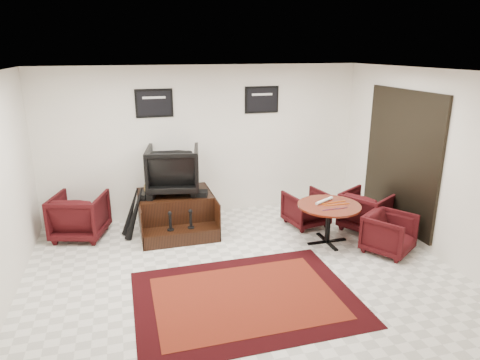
% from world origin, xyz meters
% --- Properties ---
extents(ground, '(6.00, 6.00, 0.00)m').
position_xyz_m(ground, '(0.00, 0.00, 0.00)').
color(ground, white).
rests_on(ground, ground).
extents(room_shell, '(6.02, 5.02, 2.81)m').
position_xyz_m(room_shell, '(0.41, 0.12, 1.79)').
color(room_shell, white).
rests_on(room_shell, ground).
extents(area_rug, '(2.80, 2.10, 0.01)m').
position_xyz_m(area_rug, '(-0.13, -0.64, 0.01)').
color(area_rug, black).
rests_on(area_rug, ground).
extents(shine_podium, '(1.27, 1.30, 0.65)m').
position_xyz_m(shine_podium, '(-0.68, 1.82, 0.30)').
color(shine_podium, black).
rests_on(shine_podium, ground).
extents(shine_chair, '(1.01, 0.97, 0.90)m').
position_xyz_m(shine_chair, '(-0.68, 1.95, 1.10)').
color(shine_chair, black).
rests_on(shine_chair, shine_podium).
extents(shoes_pair, '(0.30, 0.34, 0.11)m').
position_xyz_m(shoes_pair, '(-1.16, 1.73, 0.71)').
color(shoes_pair, black).
rests_on(shoes_pair, shine_podium).
extents(polish_kit, '(0.32, 0.26, 0.10)m').
position_xyz_m(polish_kit, '(-0.30, 1.60, 0.70)').
color(polish_kit, black).
rests_on(polish_kit, shine_podium).
extents(umbrella_black, '(0.35, 0.13, 0.93)m').
position_xyz_m(umbrella_black, '(-1.39, 1.58, 0.46)').
color(umbrella_black, black).
rests_on(umbrella_black, ground).
extents(umbrella_hooked, '(0.32, 0.12, 0.85)m').
position_xyz_m(umbrella_hooked, '(-1.45, 1.78, 0.43)').
color(umbrella_hooked, black).
rests_on(umbrella_hooked, ground).
extents(armchair_side, '(1.00, 0.97, 0.84)m').
position_xyz_m(armchair_side, '(-2.29, 1.94, 0.42)').
color(armchair_side, black).
rests_on(armchair_side, ground).
extents(meeting_table, '(1.01, 1.01, 0.66)m').
position_xyz_m(meeting_table, '(1.64, 0.59, 0.58)').
color(meeting_table, '#451609').
rests_on(meeting_table, ground).
extents(table_chair_back, '(0.78, 0.74, 0.69)m').
position_xyz_m(table_chair_back, '(1.60, 1.38, 0.35)').
color(table_chair_back, black).
rests_on(table_chair_back, ground).
extents(table_chair_window, '(0.98, 1.00, 0.77)m').
position_xyz_m(table_chair_window, '(2.53, 0.88, 0.39)').
color(table_chair_window, black).
rests_on(table_chair_window, ground).
extents(table_chair_corner, '(0.91, 0.90, 0.69)m').
position_xyz_m(table_chair_corner, '(2.39, 0.01, 0.35)').
color(table_chair_corner, black).
rests_on(table_chair_corner, ground).
extents(paper_roll, '(0.39, 0.24, 0.05)m').
position_xyz_m(paper_roll, '(1.61, 0.72, 0.69)').
color(paper_roll, silver).
rests_on(paper_roll, meeting_table).
extents(table_clutter, '(0.57, 0.32, 0.01)m').
position_xyz_m(table_clutter, '(1.72, 0.55, 0.67)').
color(table_clutter, '#CF580B').
rests_on(table_clutter, meeting_table).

